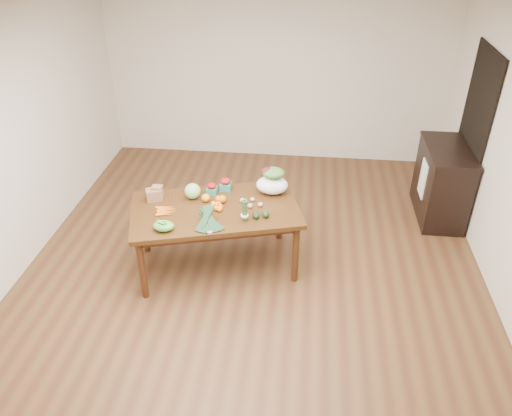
# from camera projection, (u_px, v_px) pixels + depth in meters

# --- Properties ---
(floor) EXTENTS (6.00, 6.00, 0.00)m
(floor) POSITION_uv_depth(u_px,v_px,m) (252.00, 275.00, 5.44)
(floor) COLOR brown
(floor) RESTS_ON ground
(ceiling) EXTENTS (5.00, 6.00, 0.02)m
(ceiling) POSITION_uv_depth(u_px,v_px,m) (250.00, 14.00, 4.00)
(ceiling) COLOR white
(ceiling) RESTS_ON room_walls
(room_walls) EXTENTS (5.02, 6.02, 2.70)m
(room_walls) POSITION_uv_depth(u_px,v_px,m) (251.00, 164.00, 4.72)
(room_walls) COLOR beige
(room_walls) RESTS_ON floor
(dining_table) EXTENTS (1.92, 1.39, 0.75)m
(dining_table) POSITION_uv_depth(u_px,v_px,m) (217.00, 237.00, 5.39)
(dining_table) COLOR #41280F
(dining_table) RESTS_ON floor
(doorway_dark) EXTENTS (0.02, 1.00, 2.10)m
(doorway_dark) POSITION_uv_depth(u_px,v_px,m) (472.00, 137.00, 5.99)
(doorway_dark) COLOR black
(doorway_dark) RESTS_ON floor
(cabinet) EXTENTS (0.52, 1.02, 0.94)m
(cabinet) POSITION_uv_depth(u_px,v_px,m) (442.00, 183.00, 6.22)
(cabinet) COLOR black
(cabinet) RESTS_ON floor
(dish_towel) EXTENTS (0.02, 0.28, 0.45)m
(dish_towel) POSITION_uv_depth(u_px,v_px,m) (423.00, 179.00, 6.14)
(dish_towel) COLOR white
(dish_towel) RESTS_ON cabinet
(paper_bag) EXTENTS (0.26, 0.23, 0.15)m
(paper_bag) POSITION_uv_depth(u_px,v_px,m) (154.00, 194.00, 5.29)
(paper_bag) COLOR brown
(paper_bag) RESTS_ON dining_table
(cabbage) EXTENTS (0.17, 0.17, 0.17)m
(cabbage) POSITION_uv_depth(u_px,v_px,m) (193.00, 191.00, 5.32)
(cabbage) COLOR #A8D47A
(cabbage) RESTS_ON dining_table
(strawberry_basket_a) EXTENTS (0.13, 0.13, 0.10)m
(strawberry_basket_a) POSITION_uv_depth(u_px,v_px,m) (212.00, 189.00, 5.42)
(strawberry_basket_a) COLOR #AE0B0D
(strawberry_basket_a) RESTS_ON dining_table
(strawberry_basket_b) EXTENTS (0.15, 0.15, 0.11)m
(strawberry_basket_b) POSITION_uv_depth(u_px,v_px,m) (226.00, 185.00, 5.49)
(strawberry_basket_b) COLOR red
(strawberry_basket_b) RESTS_ON dining_table
(orange_a) EXTENTS (0.09, 0.09, 0.09)m
(orange_a) POSITION_uv_depth(u_px,v_px,m) (206.00, 198.00, 5.28)
(orange_a) COLOR #FFA40F
(orange_a) RESTS_ON dining_table
(orange_b) EXTENTS (0.07, 0.07, 0.07)m
(orange_b) POSITION_uv_depth(u_px,v_px,m) (219.00, 199.00, 5.27)
(orange_b) COLOR orange
(orange_b) RESTS_ON dining_table
(orange_c) EXTENTS (0.09, 0.09, 0.09)m
(orange_c) POSITION_uv_depth(u_px,v_px,m) (222.00, 199.00, 5.26)
(orange_c) COLOR orange
(orange_c) RESTS_ON dining_table
(mandarin_cluster) EXTENTS (0.22, 0.22, 0.09)m
(mandarin_cluster) POSITION_uv_depth(u_px,v_px,m) (217.00, 205.00, 5.15)
(mandarin_cluster) COLOR orange
(mandarin_cluster) RESTS_ON dining_table
(carrots) EXTENTS (0.26, 0.24, 0.03)m
(carrots) POSITION_uv_depth(u_px,v_px,m) (167.00, 211.00, 5.12)
(carrots) COLOR orange
(carrots) RESTS_ON dining_table
(snap_pea_bag) EXTENTS (0.21, 0.16, 0.09)m
(snap_pea_bag) POSITION_uv_depth(u_px,v_px,m) (164.00, 226.00, 4.83)
(snap_pea_bag) COLOR #55A437
(snap_pea_bag) RESTS_ON dining_table
(kale_bunch) EXTENTS (0.42, 0.47, 0.16)m
(kale_bunch) POSITION_uv_depth(u_px,v_px,m) (209.00, 221.00, 4.84)
(kale_bunch) COLOR black
(kale_bunch) RESTS_ON dining_table
(asparagus_bundle) EXTENTS (0.11, 0.13, 0.26)m
(asparagus_bundle) POSITION_uv_depth(u_px,v_px,m) (245.00, 210.00, 4.92)
(asparagus_bundle) COLOR #547F3A
(asparagus_bundle) RESTS_ON dining_table
(potato_a) EXTENTS (0.05, 0.04, 0.04)m
(potato_a) POSITION_uv_depth(u_px,v_px,m) (245.00, 203.00, 5.24)
(potato_a) COLOR tan
(potato_a) RESTS_ON dining_table
(potato_b) EXTENTS (0.06, 0.05, 0.05)m
(potato_b) POSITION_uv_depth(u_px,v_px,m) (250.00, 206.00, 5.18)
(potato_b) COLOR tan
(potato_b) RESTS_ON dining_table
(potato_c) EXTENTS (0.05, 0.04, 0.04)m
(potato_c) POSITION_uv_depth(u_px,v_px,m) (252.00, 199.00, 5.30)
(potato_c) COLOR tan
(potato_c) RESTS_ON dining_table
(potato_d) EXTENTS (0.06, 0.05, 0.05)m
(potato_d) POSITION_uv_depth(u_px,v_px,m) (243.00, 200.00, 5.27)
(potato_d) COLOR #D8C47C
(potato_d) RESTS_ON dining_table
(potato_e) EXTENTS (0.06, 0.05, 0.05)m
(potato_e) POSITION_uv_depth(u_px,v_px,m) (260.00, 205.00, 5.20)
(potato_e) COLOR tan
(potato_e) RESTS_ON dining_table
(avocado_a) EXTENTS (0.10, 0.12, 0.07)m
(avocado_a) POSITION_uv_depth(u_px,v_px,m) (256.00, 215.00, 5.01)
(avocado_a) COLOR black
(avocado_a) RESTS_ON dining_table
(avocado_b) EXTENTS (0.10, 0.12, 0.07)m
(avocado_b) POSITION_uv_depth(u_px,v_px,m) (265.00, 214.00, 5.03)
(avocado_b) COLOR black
(avocado_b) RESTS_ON dining_table
(salad_bag) EXTENTS (0.41, 0.35, 0.27)m
(salad_bag) POSITION_uv_depth(u_px,v_px,m) (272.00, 182.00, 5.39)
(salad_bag) COLOR white
(salad_bag) RESTS_ON dining_table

